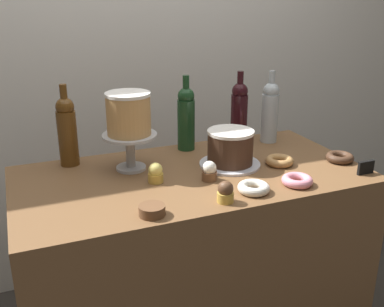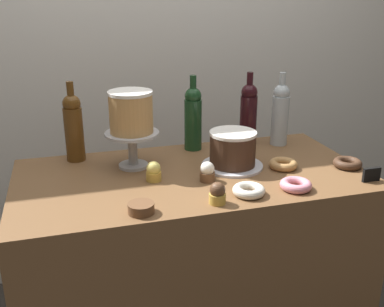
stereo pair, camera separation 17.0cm
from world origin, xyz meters
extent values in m
cube|color=silver|center=(0.00, 0.91, 1.30)|extent=(6.00, 0.05, 2.60)
cube|color=brown|center=(0.00, 0.00, 0.47)|extent=(1.33, 0.68, 0.95)
cylinder|color=#B2B2B7|center=(-0.20, 0.13, 0.95)|extent=(0.12, 0.12, 0.01)
cylinder|color=#B2B2B7|center=(-0.20, 0.13, 1.02)|extent=(0.04, 0.04, 0.12)
cylinder|color=#B2B2B7|center=(-0.20, 0.13, 1.08)|extent=(0.21, 0.21, 0.01)
cylinder|color=tan|center=(-0.20, 0.13, 1.16)|extent=(0.17, 0.17, 0.15)
cylinder|color=white|center=(-0.20, 0.13, 1.24)|extent=(0.17, 0.17, 0.01)
cylinder|color=silver|center=(0.17, 0.02, 0.95)|extent=(0.24, 0.24, 0.01)
cylinder|color=#3D2619|center=(0.17, 0.02, 1.02)|extent=(0.18, 0.18, 0.12)
cylinder|color=white|center=(0.17, 0.02, 1.08)|extent=(0.18, 0.18, 0.01)
cylinder|color=#5B3814|center=(-0.42, 0.27, 1.06)|extent=(0.08, 0.08, 0.22)
sphere|color=#5B3814|center=(-0.42, 0.27, 1.18)|extent=(0.07, 0.07, 0.07)
cylinder|color=#5B3814|center=(-0.42, 0.27, 1.23)|extent=(0.03, 0.03, 0.08)
cylinder|color=black|center=(0.34, 0.27, 1.06)|extent=(0.08, 0.08, 0.22)
sphere|color=black|center=(0.34, 0.27, 1.18)|extent=(0.07, 0.07, 0.07)
cylinder|color=black|center=(0.34, 0.27, 1.23)|extent=(0.03, 0.03, 0.08)
cylinder|color=#193D1E|center=(0.08, 0.27, 1.06)|extent=(0.08, 0.08, 0.22)
sphere|color=#193D1E|center=(0.08, 0.27, 1.18)|extent=(0.07, 0.07, 0.07)
cylinder|color=#193D1E|center=(0.08, 0.27, 1.23)|extent=(0.03, 0.03, 0.08)
cylinder|color=#B2BCC1|center=(0.47, 0.23, 1.06)|extent=(0.08, 0.08, 0.22)
sphere|color=#B2BCC1|center=(0.47, 0.23, 1.18)|extent=(0.07, 0.07, 0.07)
cylinder|color=#B2BCC1|center=(0.47, 0.23, 1.23)|extent=(0.03, 0.03, 0.08)
cylinder|color=gold|center=(0.01, -0.27, 0.96)|extent=(0.06, 0.06, 0.03)
sphere|color=brown|center=(0.01, -0.27, 0.99)|extent=(0.05, 0.05, 0.05)
cylinder|color=brown|center=(0.03, -0.09, 0.96)|extent=(0.06, 0.06, 0.03)
sphere|color=white|center=(0.03, -0.09, 0.99)|extent=(0.05, 0.05, 0.05)
cylinder|color=gold|center=(-0.15, -0.03, 0.96)|extent=(0.06, 0.06, 0.03)
sphere|color=#EFDB6B|center=(-0.15, -0.03, 0.99)|extent=(0.05, 0.05, 0.05)
torus|color=#472D1E|center=(0.61, -0.11, 0.96)|extent=(0.11, 0.11, 0.03)
torus|color=pink|center=(0.31, -0.24, 0.96)|extent=(0.11, 0.11, 0.03)
torus|color=#B27F47|center=(0.36, -0.05, 0.96)|extent=(0.11, 0.11, 0.03)
torus|color=silver|center=(0.13, -0.24, 0.96)|extent=(0.11, 0.11, 0.03)
cylinder|color=brown|center=(-0.24, -0.27, 0.95)|extent=(0.08, 0.08, 0.01)
cylinder|color=brown|center=(-0.24, -0.27, 0.96)|extent=(0.08, 0.08, 0.01)
cylinder|color=brown|center=(-0.24, -0.27, 0.97)|extent=(0.08, 0.08, 0.01)
cube|color=black|center=(0.61, -0.26, 0.97)|extent=(0.07, 0.01, 0.05)
camera|label=1|loc=(-0.60, -1.48, 1.61)|focal=42.28mm
camera|label=2|loc=(-0.44, -1.54, 1.61)|focal=42.28mm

